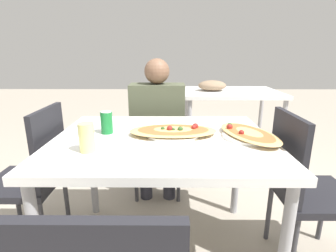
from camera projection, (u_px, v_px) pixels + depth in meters
ground_plane at (163, 251)px, 1.61m from camera, size 14.00×14.00×0.00m
dining_table at (163, 150)px, 1.43m from camera, size 1.16×0.93×0.74m
chair_far_seated at (158, 135)px, 2.24m from camera, size 0.40×0.40×0.88m
chair_side_left at (34, 173)px, 1.56m from camera, size 0.40×0.40×0.88m
chair_side_right at (304, 184)px, 1.42m from camera, size 0.40×0.40×0.88m
person_seated at (157, 119)px, 2.09m from camera, size 0.43×0.24×1.13m
pizza_main at (173, 131)px, 1.45m from camera, size 0.49×0.30×0.06m
soda_can at (107, 122)px, 1.47m from camera, size 0.07×0.07×0.12m
drink_glass at (87, 138)px, 1.19m from camera, size 0.07×0.07×0.13m
pizza_second at (249, 134)px, 1.40m from camera, size 0.35×0.49×0.06m
background_table at (227, 95)px, 3.06m from camera, size 1.10×0.80×0.86m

